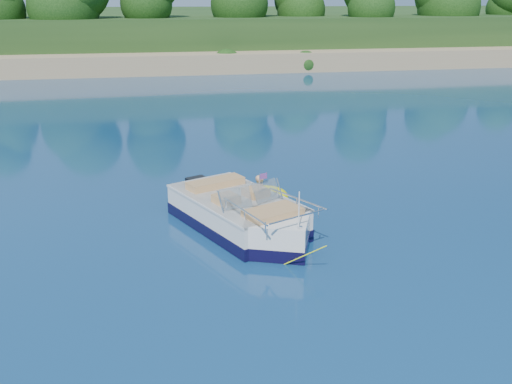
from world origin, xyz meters
The scene contains 5 objects.
ground centered at (0.00, 0.00, 0.00)m, with size 160.00×160.00×0.00m, color #0A264B.
shoreline centered at (0.00, 63.77, 0.98)m, with size 170.00×59.00×6.00m.
motorboat centered at (-2.07, 3.33, 0.37)m, with size 3.53×5.38×1.93m.
tow_tube centered at (-1.13, 5.52, 0.10)m, with size 1.85×1.85×0.40m.
boy centered at (-1.21, 5.49, 0.00)m, with size 0.50×0.33×1.36m, color tan.
Camera 1 is at (-4.31, -10.11, 5.78)m, focal length 40.00 mm.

